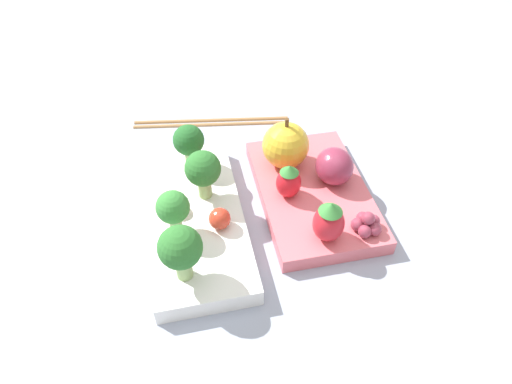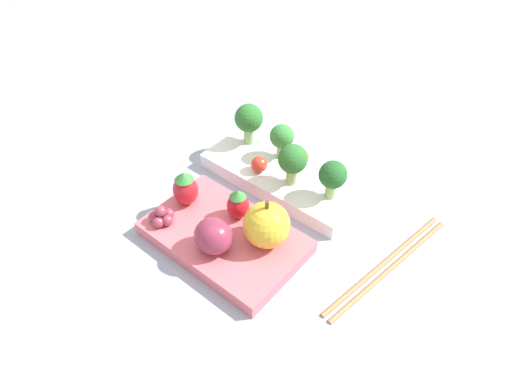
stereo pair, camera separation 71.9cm
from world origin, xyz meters
name	(u,v)px [view 2 (the right image)]	position (x,y,z in m)	size (l,w,h in m)	color
ground_plane	(264,210)	(0.00, 0.00, 0.00)	(4.00, 4.00, 0.00)	#939EB2
bento_box_savoury	(283,175)	(-0.01, 0.06, 0.01)	(0.23, 0.11, 0.02)	white
bento_box_fruit	(225,237)	(-0.01, -0.07, 0.01)	(0.19, 0.13, 0.02)	#DB6670
broccoli_floret_0	(333,176)	(0.06, 0.05, 0.05)	(0.04, 0.04, 0.05)	#93B770
broccoli_floret_1	(282,138)	(-0.03, 0.08, 0.05)	(0.03, 0.03, 0.05)	#93B770
broccoli_floret_2	(249,119)	(-0.09, 0.08, 0.06)	(0.04, 0.04, 0.06)	#93B770
broccoli_floret_3	(293,160)	(0.01, 0.05, 0.06)	(0.04, 0.04, 0.06)	#93B770
cherry_tomato_0	(259,164)	(-0.04, 0.04, 0.03)	(0.02, 0.02, 0.02)	red
cherry_tomato_1	(303,158)	(0.00, 0.09, 0.03)	(0.02, 0.02, 0.02)	#DB4C1E
apple	(267,225)	(0.04, -0.05, 0.04)	(0.05, 0.05, 0.06)	gold
strawberry_0	(185,188)	(-0.08, -0.06, 0.04)	(0.03, 0.03, 0.05)	red
strawberry_1	(238,204)	(-0.01, -0.04, 0.04)	(0.03, 0.03, 0.04)	red
plum	(217,238)	(0.00, -0.10, 0.04)	(0.05, 0.04, 0.04)	#892D47
grape_cluster	(162,216)	(-0.08, -0.10, 0.03)	(0.03, 0.03, 0.02)	#93384C
chopsticks_pair	(388,264)	(0.17, 0.01, 0.00)	(0.06, 0.21, 0.01)	#A37547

